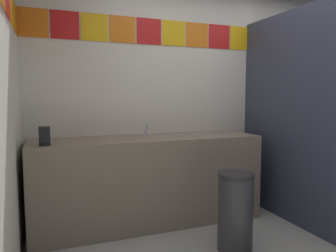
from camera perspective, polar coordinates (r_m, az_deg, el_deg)
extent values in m
cube|color=silver|center=(3.79, 6.86, 6.67)|extent=(4.02, 0.08, 2.75)
cube|color=orange|center=(3.39, -23.20, 16.79)|extent=(0.27, 0.01, 0.27)
cube|color=red|center=(3.39, -18.13, 16.94)|extent=(0.27, 0.01, 0.27)
cube|color=yellow|center=(3.42, -13.10, 16.97)|extent=(0.27, 0.01, 0.27)
cube|color=orange|center=(3.47, -8.18, 16.88)|extent=(0.27, 0.01, 0.27)
cube|color=red|center=(3.54, -3.45, 16.68)|extent=(0.27, 0.01, 0.27)
cube|color=yellow|center=(3.64, 1.05, 16.39)|extent=(0.27, 0.01, 0.27)
cube|color=orange|center=(3.75, 5.29, 16.03)|extent=(0.27, 0.01, 0.27)
cube|color=red|center=(3.88, 9.24, 15.62)|extent=(0.27, 0.01, 0.27)
cube|color=yellow|center=(4.03, 12.90, 15.17)|extent=(0.27, 0.01, 0.27)
cube|color=orange|center=(4.19, 16.28, 14.70)|extent=(0.27, 0.01, 0.27)
cube|color=red|center=(4.37, 19.37, 14.23)|extent=(0.27, 0.01, 0.27)
cube|color=yellow|center=(4.56, 22.22, 13.76)|extent=(0.27, 0.01, 0.27)
cube|color=orange|center=(4.75, 24.82, 13.30)|extent=(0.27, 0.01, 0.27)
cube|color=red|center=(4.96, 27.20, 12.85)|extent=(0.27, 0.01, 0.27)
cube|color=yellow|center=(2.96, -26.37, 18.41)|extent=(0.01, 0.27, 0.27)
cube|color=orange|center=(3.25, -25.84, 17.19)|extent=(0.01, 0.27, 0.27)
cube|color=gray|center=(3.27, -3.46, -9.72)|extent=(2.27, 0.61, 0.88)
cube|color=gray|center=(3.46, -4.94, -2.13)|extent=(2.27, 0.03, 0.08)
cylinder|color=white|center=(3.16, -3.34, -3.12)|extent=(0.34, 0.34, 0.10)
cylinder|color=silver|center=(3.28, -4.08, -1.40)|extent=(0.04, 0.04, 0.05)
cylinder|color=silver|center=(3.23, -3.83, -0.26)|extent=(0.02, 0.06, 0.09)
cube|color=black|center=(2.84, -21.39, -1.69)|extent=(0.09, 0.07, 0.16)
cylinder|color=black|center=(2.81, -21.36, -3.01)|extent=(0.02, 0.02, 0.03)
cube|color=#33384C|center=(3.42, 21.51, 1.40)|extent=(0.04, 1.59, 2.15)
cylinder|color=white|center=(4.10, 24.13, -10.51)|extent=(0.38, 0.38, 0.40)
torus|color=white|center=(4.05, 24.24, -7.57)|extent=(0.39, 0.39, 0.05)
cube|color=white|center=(4.16, 22.28, -4.97)|extent=(0.34, 0.17, 0.34)
cylinder|color=#333338|center=(2.80, 12.04, -15.25)|extent=(0.29, 0.29, 0.61)
cylinder|color=#262628|center=(2.71, 12.18, -8.74)|extent=(0.30, 0.30, 0.04)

